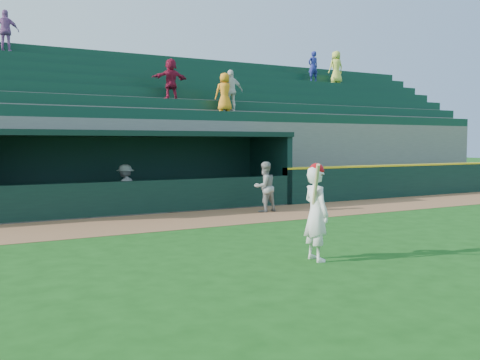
{
  "coord_description": "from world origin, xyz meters",
  "views": [
    {
      "loc": [
        -5.61,
        -8.46,
        2.11
      ],
      "look_at": [
        0.0,
        1.6,
        1.3
      ],
      "focal_mm": 40.0,
      "sensor_mm": 36.0,
      "label": 1
    }
  ],
  "objects": [
    {
      "name": "warning_track",
      "position": [
        0.0,
        4.9,
        0.01
      ],
      "size": [
        40.0,
        3.0,
        0.01
      ],
      "primitive_type": "cube",
      "color": "brown",
      "rests_on": "ground"
    },
    {
      "name": "batter_at_plate",
      "position": [
        0.18,
        -0.87,
        0.88
      ],
      "size": [
        0.55,
        0.77,
        1.76
      ],
      "color": "white",
      "rests_on": "ground"
    },
    {
      "name": "dugout_player_front",
      "position": [
        2.91,
        5.28,
        0.77
      ],
      "size": [
        0.81,
        0.66,
        1.53
      ],
      "primitive_type": "imported",
      "rotation": [
        0.0,
        0.0,
        3.26
      ],
      "color": "#969692",
      "rests_on": "ground"
    },
    {
      "name": "dugout_player_inside",
      "position": [
        -0.68,
        7.69,
        0.72
      ],
      "size": [
        1.06,
        0.83,
        1.44
      ],
      "primitive_type": "imported",
      "rotation": [
        0.0,
        0.0,
        3.51
      ],
      "color": "#9F9E9A",
      "rests_on": "ground"
    },
    {
      "name": "ground",
      "position": [
        0.0,
        0.0,
        0.0
      ],
      "size": [
        120.0,
        120.0,
        0.0
      ],
      "primitive_type": "plane",
      "color": "#144812",
      "rests_on": "ground"
    },
    {
      "name": "field_wall_right",
      "position": [
        12.25,
        6.55,
        0.6
      ],
      "size": [
        15.5,
        0.3,
        1.2
      ],
      "primitive_type": "cube",
      "color": "black",
      "rests_on": "ground"
    },
    {
      "name": "dugout",
      "position": [
        0.0,
        8.0,
        1.36
      ],
      "size": [
        9.4,
        2.8,
        2.46
      ],
      "color": "slate",
      "rests_on": "ground"
    },
    {
      "name": "stands",
      "position": [
        -0.02,
        12.57,
        2.4
      ],
      "size": [
        34.5,
        6.31,
        7.43
      ],
      "color": "slate",
      "rests_on": "ground"
    },
    {
      "name": "wall_stripe_right",
      "position": [
        12.25,
        6.55,
        1.23
      ],
      "size": [
        15.5,
        0.32,
        0.06
      ],
      "primitive_type": "cube",
      "color": "yellow",
      "rests_on": "field_wall_right"
    }
  ]
}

